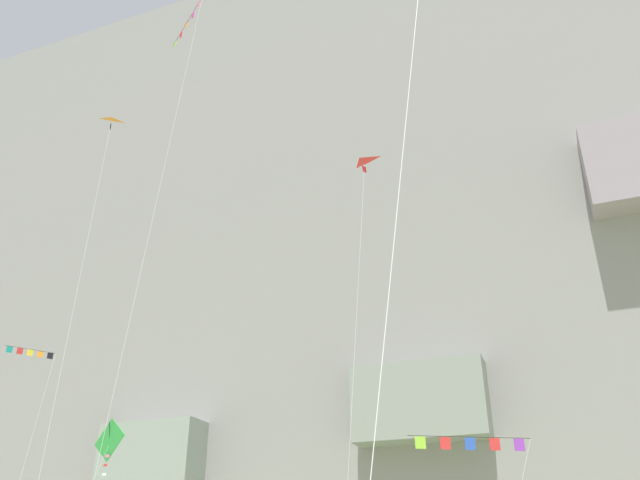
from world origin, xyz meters
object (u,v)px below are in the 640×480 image
object	(u,v)px
kite_banner_low_left	(471,446)
kite_banner_high_right	(29,368)
kite_diamond_far_right	(109,443)
kite_delta_upper_mid	(107,141)
kite_delta_mid_left	(359,175)
kite_banner_near_cliff	(180,59)

from	to	relation	value
kite_banner_low_left	kite_banner_high_right	world-z (taller)	kite_banner_high_right
kite_diamond_far_right	kite_banner_high_right	bearing A→B (deg)	164.11
kite_delta_upper_mid	kite_banner_low_left	bearing A→B (deg)	30.64
kite_banner_high_right	kite_delta_upper_mid	distance (m)	17.05
kite_diamond_far_right	kite_delta_upper_mid	bearing A→B (deg)	-80.68
kite_banner_low_left	kite_diamond_far_right	world-z (taller)	kite_diamond_far_right
kite_delta_mid_left	kite_diamond_far_right	size ratio (longest dim) A/B	2.53
kite_banner_near_cliff	kite_delta_upper_mid	bearing A→B (deg)	175.35
kite_banner_near_cliff	kite_delta_mid_left	bearing A→B (deg)	37.20
kite_delta_mid_left	kite_banner_near_cliff	size ratio (longest dim) A/B	0.72
kite_banner_low_left	kite_diamond_far_right	xyz separation A→B (m)	(-19.01, -5.59, 0.43)
kite_diamond_far_right	kite_banner_near_cliff	bearing A→B (deg)	-44.23
kite_diamond_far_right	kite_delta_upper_mid	world-z (taller)	kite_delta_upper_mid
kite_delta_mid_left	kite_banner_low_left	world-z (taller)	kite_delta_mid_left
kite_delta_upper_mid	kite_diamond_far_right	bearing A→B (deg)	99.32
kite_delta_mid_left	kite_banner_high_right	bearing A→B (deg)	176.38
kite_banner_high_right	kite_banner_low_left	bearing A→B (deg)	5.54
kite_diamond_far_right	kite_banner_low_left	bearing A→B (deg)	16.39
kite_banner_near_cliff	kite_diamond_far_right	size ratio (longest dim) A/B	3.50
kite_banner_high_right	kite_diamond_far_right	xyz separation A→B (m)	(9.82, -2.80, -6.09)
kite_diamond_far_right	kite_delta_upper_mid	size ratio (longest dim) A/B	0.36
kite_banner_near_cliff	kite_delta_upper_mid	size ratio (longest dim) A/B	1.25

